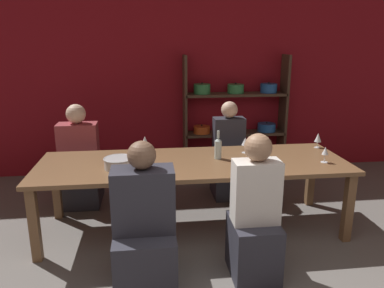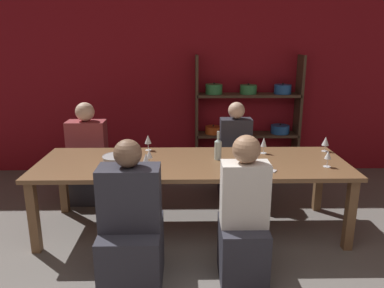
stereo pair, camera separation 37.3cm
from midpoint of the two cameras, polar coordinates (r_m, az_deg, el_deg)
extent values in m
cube|color=maroon|center=(5.38, 1.80, 9.88)|extent=(8.80, 0.06, 2.70)
cube|color=#4C3828|center=(5.26, 2.74, 4.18)|extent=(0.04, 0.30, 1.69)
cube|color=#4C3828|center=(5.54, 17.69, 4.04)|extent=(0.04, 0.30, 1.69)
cube|color=#4C3828|center=(5.58, 10.00, -4.21)|extent=(1.43, 0.30, 0.04)
cylinder|color=red|center=(5.48, 5.13, -3.58)|extent=(0.26, 0.26, 0.11)
sphere|color=black|center=(5.46, 5.15, -2.92)|extent=(0.02, 0.02, 0.02)
cylinder|color=#338447|center=(5.55, 10.03, -3.50)|extent=(0.21, 0.21, 0.11)
sphere|color=black|center=(5.53, 10.07, -2.84)|extent=(0.02, 0.02, 0.02)
cylinder|color=#E0561E|center=(5.66, 14.77, -3.50)|extent=(0.25, 0.25, 0.09)
sphere|color=black|center=(5.65, 14.81, -2.94)|extent=(0.02, 0.02, 0.02)
cube|color=#4C3828|center=(5.41, 10.27, 1.41)|extent=(1.43, 0.30, 0.04)
cylinder|color=#E0561E|center=(5.33, 5.27, 2.12)|extent=(0.23, 0.23, 0.10)
sphere|color=black|center=(5.31, 5.29, 2.78)|extent=(0.02, 0.02, 0.02)
cylinder|color=#235BAD|center=(5.51, 15.18, 2.17)|extent=(0.26, 0.26, 0.12)
sphere|color=black|center=(5.50, 15.23, 2.88)|extent=(0.02, 0.02, 0.02)
cube|color=#4C3828|center=(5.31, 10.56, 7.31)|extent=(1.43, 0.30, 0.04)
cylinder|color=#338447|center=(5.22, 5.43, 8.32)|extent=(0.23, 0.23, 0.14)
sphere|color=black|center=(5.21, 5.45, 9.19)|extent=(0.02, 0.02, 0.02)
cylinder|color=#338447|center=(5.30, 10.61, 8.17)|extent=(0.23, 0.23, 0.13)
sphere|color=black|center=(5.29, 10.65, 8.98)|extent=(0.02, 0.02, 0.02)
cylinder|color=#235BAD|center=(5.41, 15.60, 8.03)|extent=(0.23, 0.23, 0.13)
sphere|color=black|center=(5.40, 15.66, 8.83)|extent=(0.02, 0.02, 0.02)
cube|color=brown|center=(3.69, 2.93, -3.00)|extent=(3.02, 1.00, 0.04)
cube|color=brown|center=(3.63, -20.29, -10.51)|extent=(0.08, 0.08, 0.69)
cube|color=brown|center=(3.82, 25.63, -9.77)|extent=(0.08, 0.08, 0.69)
cube|color=brown|center=(4.36, -16.76, -5.76)|extent=(0.08, 0.08, 0.69)
cube|color=brown|center=(4.52, 20.99, -5.38)|extent=(0.08, 0.08, 0.69)
cylinder|color=#B7BABC|center=(3.58, -8.40, -2.58)|extent=(0.27, 0.27, 0.10)
torus|color=#B7BABC|center=(3.56, -8.43, -1.87)|extent=(0.28, 0.28, 0.01)
cylinder|color=#B2C6C1|center=(3.74, 6.84, -1.04)|extent=(0.07, 0.07, 0.18)
cone|color=#B2C6C1|center=(3.71, 6.90, 0.56)|extent=(0.07, 0.07, 0.03)
cylinder|color=#B2C6C1|center=(3.70, 6.92, 1.35)|extent=(0.03, 0.03, 0.07)
cylinder|color=white|center=(3.97, 11.10, -1.58)|extent=(0.07, 0.07, 0.00)
cylinder|color=white|center=(3.96, 11.13, -1.00)|extent=(0.01, 0.01, 0.08)
cone|color=white|center=(3.94, 11.19, 0.14)|extent=(0.08, 0.08, 0.08)
cylinder|color=maroon|center=(3.94, 11.17, -0.15)|extent=(0.04, 0.04, 0.03)
cylinder|color=white|center=(3.57, -3.52, -3.26)|extent=(0.07, 0.07, 0.00)
cylinder|color=white|center=(3.56, -3.53, -2.70)|extent=(0.01, 0.01, 0.07)
cone|color=white|center=(3.54, -3.55, -1.53)|extent=(0.06, 0.06, 0.08)
cylinder|color=beige|center=(3.54, -3.54, -1.85)|extent=(0.03, 0.03, 0.03)
cylinder|color=white|center=(4.32, 21.93, -1.06)|extent=(0.07, 0.07, 0.00)
cylinder|color=white|center=(4.31, 21.97, -0.62)|extent=(0.01, 0.01, 0.06)
cone|color=white|center=(4.29, 22.08, 0.40)|extent=(0.07, 0.07, 0.10)
cylinder|color=beige|center=(4.29, 22.05, 0.08)|extent=(0.04, 0.04, 0.04)
cylinder|color=white|center=(4.06, -4.07, -0.96)|extent=(0.07, 0.07, 0.00)
cylinder|color=white|center=(4.05, -4.08, -0.44)|extent=(0.01, 0.01, 0.07)
cone|color=white|center=(4.03, -4.10, 0.71)|extent=(0.07, 0.07, 0.09)
cylinder|color=white|center=(3.36, -3.81, -4.49)|extent=(0.06, 0.06, 0.00)
cylinder|color=white|center=(3.34, -3.82, -3.74)|extent=(0.01, 0.01, 0.09)
cone|color=white|center=(3.32, -3.85, -2.24)|extent=(0.06, 0.06, 0.09)
cylinder|color=white|center=(4.05, 13.42, -1.41)|extent=(0.07, 0.07, 0.00)
cylinder|color=white|center=(4.04, 13.46, -0.89)|extent=(0.01, 0.01, 0.07)
cone|color=white|center=(4.01, 13.53, 0.29)|extent=(0.06, 0.06, 0.10)
cylinder|color=white|center=(3.81, 22.54, -3.24)|extent=(0.07, 0.07, 0.00)
cylinder|color=white|center=(3.80, 22.61, -2.67)|extent=(0.01, 0.01, 0.08)
cone|color=white|center=(3.78, 22.72, -1.57)|extent=(0.06, 0.06, 0.08)
cylinder|color=beige|center=(3.78, 22.70, -1.84)|extent=(0.03, 0.03, 0.03)
cube|color=silver|center=(3.53, 14.49, -3.92)|extent=(0.16, 0.14, 0.01)
cube|color=#2D2D38|center=(3.17, 11.17, -15.82)|extent=(0.37, 0.46, 0.48)
cube|color=silver|center=(2.95, 11.67, -7.58)|extent=(0.37, 0.20, 0.51)
sphere|color=#9E7556|center=(2.83, 12.06, -0.83)|extent=(0.21, 0.21, 0.21)
cube|color=#2D2D38|center=(4.68, 8.75, -5.45)|extent=(0.37, 0.46, 0.43)
cube|color=#2D2D38|center=(4.53, 9.00, 0.39)|extent=(0.37, 0.20, 0.55)
sphere|color=beige|center=(4.44, 9.20, 5.05)|extent=(0.20, 0.20, 0.20)
cube|color=#2D2D38|center=(3.06, -5.48, -16.60)|extent=(0.46, 0.57, 0.50)
cube|color=#2D2D38|center=(2.83, -5.73, -8.17)|extent=(0.46, 0.25, 0.48)
sphere|color=brown|center=(2.71, -5.92, -1.49)|extent=(0.21, 0.21, 0.21)
cube|color=#2D2D38|center=(4.72, -13.08, -5.68)|extent=(0.45, 0.56, 0.41)
cube|color=#99383D|center=(4.57, -13.44, -0.03)|extent=(0.45, 0.25, 0.56)
sphere|color=beige|center=(4.49, -13.75, 4.77)|extent=(0.22, 0.22, 0.22)
camera|label=1|loc=(0.19, -87.14, 0.79)|focal=35.00mm
camera|label=2|loc=(0.19, 92.86, -0.79)|focal=35.00mm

